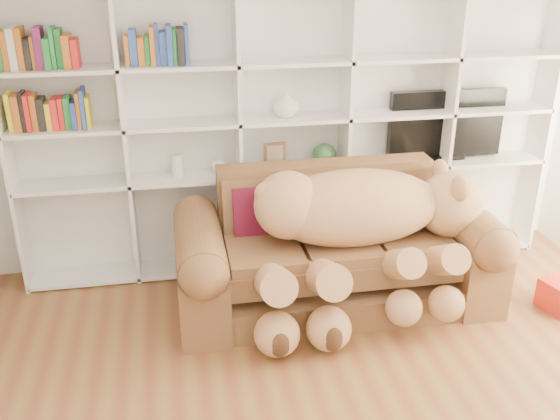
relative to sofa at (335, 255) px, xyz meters
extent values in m
cube|color=white|center=(-0.21, 0.87, 0.97)|extent=(5.00, 0.02, 2.70)
cube|color=white|center=(-0.21, 0.83, 0.82)|extent=(4.40, 0.03, 2.40)
cube|color=white|center=(-2.41, 0.67, 0.82)|extent=(0.03, 0.35, 2.40)
cube|color=white|center=(-1.53, 0.67, 0.82)|extent=(0.03, 0.35, 2.40)
cube|color=white|center=(-0.65, 0.67, 0.82)|extent=(0.03, 0.35, 2.40)
cube|color=white|center=(0.23, 0.67, 0.82)|extent=(0.03, 0.35, 2.40)
cube|color=white|center=(1.11, 0.67, 0.82)|extent=(0.03, 0.35, 2.40)
cube|color=white|center=(1.99, 0.67, 0.82)|extent=(0.03, 0.35, 2.40)
cube|color=white|center=(-0.21, 0.67, -0.35)|extent=(4.40, 0.35, 0.03)
cube|color=white|center=(-0.21, 0.67, 0.47)|extent=(4.40, 0.35, 0.03)
cube|color=white|center=(-0.21, 0.67, 0.92)|extent=(4.40, 0.35, 0.03)
cube|color=white|center=(-0.21, 0.67, 1.37)|extent=(4.40, 0.35, 0.03)
cube|color=brown|center=(0.00, -0.05, -0.26)|extent=(2.31, 0.93, 0.24)
cube|color=brown|center=(0.00, -0.07, 0.10)|extent=(1.71, 0.77, 0.33)
cube|color=brown|center=(0.00, 0.37, 0.33)|extent=(1.71, 0.22, 0.60)
cube|color=brown|center=(-1.03, -0.05, -0.08)|extent=(0.35, 1.04, 0.60)
cube|color=brown|center=(1.03, -0.05, -0.08)|extent=(0.35, 1.04, 0.60)
cylinder|color=brown|center=(-1.03, -0.05, 0.22)|extent=(0.35, 0.99, 0.35)
cylinder|color=brown|center=(1.03, -0.05, 0.22)|extent=(0.35, 0.99, 0.35)
ellipsoid|color=tan|center=(0.11, -0.10, 0.44)|extent=(1.31, 0.63, 0.56)
sphere|color=tan|center=(-0.39, -0.10, 0.49)|extent=(0.50, 0.50, 0.50)
sphere|color=tan|center=(0.85, -0.10, 0.40)|extent=(0.50, 0.50, 0.50)
sphere|color=beige|center=(1.05, -0.10, 0.34)|extent=(0.25, 0.25, 0.25)
sphere|color=#3C2615|center=(1.14, -0.10, 0.33)|extent=(0.08, 0.08, 0.08)
ellipsoid|color=tan|center=(0.83, -0.27, 0.61)|extent=(0.12, 0.19, 0.19)
ellipsoid|color=tan|center=(0.83, 0.08, 0.61)|extent=(0.12, 0.19, 0.19)
sphere|color=tan|center=(-0.55, -0.10, 0.60)|extent=(0.17, 0.17, 0.17)
cylinder|color=tan|center=(0.33, -0.45, 0.13)|extent=(0.21, 0.60, 0.44)
cylinder|color=tan|center=(0.65, -0.45, 0.13)|extent=(0.21, 0.60, 0.44)
cylinder|color=tan|center=(-0.57, -0.45, 0.09)|extent=(0.25, 0.70, 0.51)
cylinder|color=tan|center=(-0.21, -0.45, 0.09)|extent=(0.25, 0.70, 0.51)
sphere|color=tan|center=(0.33, -0.65, -0.11)|extent=(0.26, 0.26, 0.26)
sphere|color=tan|center=(0.65, -0.65, -0.11)|extent=(0.26, 0.26, 0.26)
sphere|color=tan|center=(-0.57, -0.65, -0.21)|extent=(0.32, 0.32, 0.32)
sphere|color=tan|center=(-0.21, -0.65, -0.21)|extent=(0.32, 0.32, 0.32)
cube|color=#5A0F25|center=(-0.56, 0.17, 0.33)|extent=(0.40, 0.23, 0.42)
cube|color=black|center=(1.14, 0.72, 0.79)|extent=(1.01, 0.08, 0.58)
cube|color=black|center=(1.14, 0.72, 0.50)|extent=(0.34, 0.18, 0.04)
cube|color=brown|center=(-0.35, 0.67, 0.61)|extent=(0.18, 0.04, 0.23)
sphere|color=#305E35|center=(0.07, 0.67, 0.59)|extent=(0.21, 0.21, 0.21)
cylinder|color=silver|center=(-1.15, 0.67, 0.57)|extent=(0.10, 0.10, 0.18)
cylinder|color=silver|center=(-1.13, 0.67, 0.53)|extent=(0.07, 0.07, 0.11)
sphere|color=white|center=(-0.81, 0.67, 0.55)|extent=(0.12, 0.12, 0.12)
imported|color=white|center=(-0.26, 0.67, 1.04)|extent=(0.21, 0.21, 0.21)
camera|label=1|loc=(-1.17, -4.12, 2.27)|focal=40.00mm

